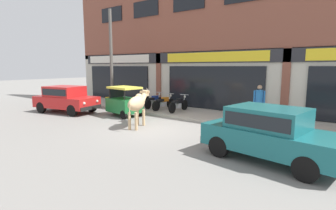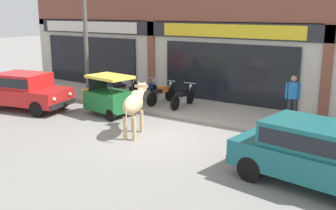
{
  "view_description": "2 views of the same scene",
  "coord_description": "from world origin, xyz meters",
  "px_view_note": "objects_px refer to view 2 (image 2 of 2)",
  "views": [
    {
      "loc": [
        6.8,
        -8.09,
        2.55
      ],
      "look_at": [
        -0.03,
        1.0,
        0.86
      ],
      "focal_mm": 28.0,
      "sensor_mm": 36.0,
      "label": 1
    },
    {
      "loc": [
        6.71,
        -9.58,
        3.84
      ],
      "look_at": [
        -0.24,
        1.0,
        0.79
      ],
      "focal_mm": 42.0,
      "sensor_mm": 36.0,
      "label": 2
    }
  ],
  "objects_px": {
    "motorcycle_1": "(147,91)",
    "motorcycle_3": "(183,97)",
    "pedestrian": "(293,94)",
    "utility_pole": "(85,32)",
    "cow": "(134,104)",
    "car_0": "(312,151)",
    "car_1": "(24,90)",
    "auto_rickshaw": "(108,98)",
    "motorcycle_2": "(161,94)",
    "motorcycle_0": "(125,89)"
  },
  "relations": [
    {
      "from": "car_1",
      "to": "pedestrian",
      "type": "xyz_separation_m",
      "value": [
        9.47,
        3.59,
        0.29
      ]
    },
    {
      "from": "cow",
      "to": "utility_pole",
      "type": "bearing_deg",
      "value": 149.8
    },
    {
      "from": "cow",
      "to": "motorcycle_0",
      "type": "xyz_separation_m",
      "value": [
        -3.42,
        3.71,
        -0.49
      ]
    },
    {
      "from": "motorcycle_2",
      "to": "utility_pole",
      "type": "height_order",
      "value": "utility_pole"
    },
    {
      "from": "motorcycle_2",
      "to": "motorcycle_0",
      "type": "bearing_deg",
      "value": 177.16
    },
    {
      "from": "utility_pole",
      "to": "motorcycle_0",
      "type": "bearing_deg",
      "value": 38.87
    },
    {
      "from": "cow",
      "to": "car_0",
      "type": "relative_size",
      "value": 0.54
    },
    {
      "from": "car_0",
      "to": "motorcycle_2",
      "type": "bearing_deg",
      "value": 148.13
    },
    {
      "from": "auto_rickshaw",
      "to": "motorcycle_2",
      "type": "height_order",
      "value": "auto_rickshaw"
    },
    {
      "from": "car_1",
      "to": "motorcycle_1",
      "type": "distance_m",
      "value": 4.92
    },
    {
      "from": "motorcycle_0",
      "to": "motorcycle_1",
      "type": "distance_m",
      "value": 1.1
    },
    {
      "from": "pedestrian",
      "to": "utility_pole",
      "type": "distance_m",
      "value": 8.75
    },
    {
      "from": "motorcycle_0",
      "to": "car_1",
      "type": "bearing_deg",
      "value": -122.43
    },
    {
      "from": "cow",
      "to": "car_0",
      "type": "bearing_deg",
      "value": -7.66
    },
    {
      "from": "car_0",
      "to": "car_1",
      "type": "distance_m",
      "value": 11.26
    },
    {
      "from": "motorcycle_1",
      "to": "pedestrian",
      "type": "bearing_deg",
      "value": -0.17
    },
    {
      "from": "motorcycle_3",
      "to": "motorcycle_0",
      "type": "bearing_deg",
      "value": 177.96
    },
    {
      "from": "pedestrian",
      "to": "utility_pole",
      "type": "relative_size",
      "value": 0.28
    },
    {
      "from": "cow",
      "to": "car_0",
      "type": "distance_m",
      "value": 5.63
    },
    {
      "from": "car_1",
      "to": "motorcycle_2",
      "type": "bearing_deg",
      "value": 38.95
    },
    {
      "from": "motorcycle_1",
      "to": "motorcycle_0",
      "type": "bearing_deg",
      "value": -174.23
    },
    {
      "from": "auto_rickshaw",
      "to": "motorcycle_3",
      "type": "relative_size",
      "value": 1.14
    },
    {
      "from": "cow",
      "to": "motorcycle_1",
      "type": "height_order",
      "value": "cow"
    },
    {
      "from": "motorcycle_0",
      "to": "pedestrian",
      "type": "xyz_separation_m",
      "value": [
        7.24,
        0.09,
        0.6
      ]
    },
    {
      "from": "motorcycle_0",
      "to": "motorcycle_1",
      "type": "height_order",
      "value": "same"
    },
    {
      "from": "motorcycle_2",
      "to": "pedestrian",
      "type": "height_order",
      "value": "pedestrian"
    },
    {
      "from": "auto_rickshaw",
      "to": "motorcycle_0",
      "type": "relative_size",
      "value": 1.14
    },
    {
      "from": "cow",
      "to": "auto_rickshaw",
      "type": "xyz_separation_m",
      "value": [
        -2.32,
        1.39,
        -0.35
      ]
    },
    {
      "from": "motorcycle_3",
      "to": "utility_pole",
      "type": "xyz_separation_m",
      "value": [
        -4.26,
        -0.89,
        2.47
      ]
    },
    {
      "from": "car_0",
      "to": "car_1",
      "type": "xyz_separation_m",
      "value": [
        -11.22,
        0.96,
        0.0
      ]
    },
    {
      "from": "cow",
      "to": "utility_pole",
      "type": "height_order",
      "value": "utility_pole"
    },
    {
      "from": "motorcycle_1",
      "to": "motorcycle_3",
      "type": "bearing_deg",
      "value": -6.49
    },
    {
      "from": "car_0",
      "to": "motorcycle_3",
      "type": "relative_size",
      "value": 2.08
    },
    {
      "from": "cow",
      "to": "car_1",
      "type": "bearing_deg",
      "value": 177.87
    },
    {
      "from": "cow",
      "to": "motorcycle_2",
      "type": "bearing_deg",
      "value": 111.65
    },
    {
      "from": "car_0",
      "to": "utility_pole",
      "type": "height_order",
      "value": "utility_pole"
    },
    {
      "from": "motorcycle_0",
      "to": "motorcycle_2",
      "type": "xyz_separation_m",
      "value": [
        1.98,
        -0.1,
        0.0
      ]
    },
    {
      "from": "car_0",
      "to": "motorcycle_2",
      "type": "relative_size",
      "value": 2.08
    },
    {
      "from": "cow",
      "to": "motorcycle_2",
      "type": "relative_size",
      "value": 1.12
    },
    {
      "from": "car_0",
      "to": "pedestrian",
      "type": "relative_size",
      "value": 2.35
    },
    {
      "from": "car_1",
      "to": "pedestrian",
      "type": "bearing_deg",
      "value": 20.79
    },
    {
      "from": "motorcycle_1",
      "to": "utility_pole",
      "type": "relative_size",
      "value": 0.32
    },
    {
      "from": "motorcycle_3",
      "to": "pedestrian",
      "type": "height_order",
      "value": "pedestrian"
    },
    {
      "from": "motorcycle_1",
      "to": "pedestrian",
      "type": "height_order",
      "value": "pedestrian"
    },
    {
      "from": "car_0",
      "to": "motorcycle_0",
      "type": "relative_size",
      "value": 2.08
    },
    {
      "from": "motorcycle_1",
      "to": "utility_pole",
      "type": "bearing_deg",
      "value": -154.6
    },
    {
      "from": "car_0",
      "to": "utility_pole",
      "type": "xyz_separation_m",
      "value": [
        -10.24,
        3.46,
        2.16
      ]
    },
    {
      "from": "auto_rickshaw",
      "to": "motorcycle_2",
      "type": "relative_size",
      "value": 1.14
    },
    {
      "from": "car_0",
      "to": "motorcycle_1",
      "type": "distance_m",
      "value": 9.13
    },
    {
      "from": "utility_pole",
      "to": "motorcycle_2",
      "type": "bearing_deg",
      "value": 15.61
    }
  ]
}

